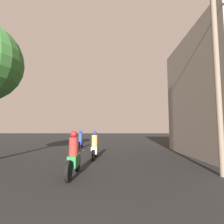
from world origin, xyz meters
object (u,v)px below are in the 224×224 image
at_px(building_right_near, 224,94).
at_px(motorcycle_white, 95,148).
at_px(motorcycle_green, 74,158).
at_px(utility_pole_near, 217,68).
at_px(motorcycle_blue, 80,141).

bearing_deg(building_right_near, motorcycle_white, -174.85).
height_order(motorcycle_green, building_right_near, building_right_near).
distance_m(motorcycle_white, building_right_near, 8.54).
height_order(building_right_near, utility_pole_near, utility_pole_near).
distance_m(motorcycle_white, motorcycle_blue, 5.33).
xyz_separation_m(motorcycle_white, building_right_near, (7.90, 0.71, 3.15)).
distance_m(building_right_near, utility_pole_near, 5.26).
bearing_deg(motorcycle_green, motorcycle_blue, 103.72).
bearing_deg(motorcycle_white, motorcycle_blue, 112.24).
bearing_deg(utility_pole_near, building_right_near, 55.24).
height_order(motorcycle_blue, building_right_near, building_right_near).
distance_m(motorcycle_green, motorcycle_blue, 8.76).
bearing_deg(building_right_near, utility_pole_near, -124.76).
height_order(motorcycle_white, utility_pole_near, utility_pole_near).
bearing_deg(utility_pole_near, motorcycle_blue, 127.56).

